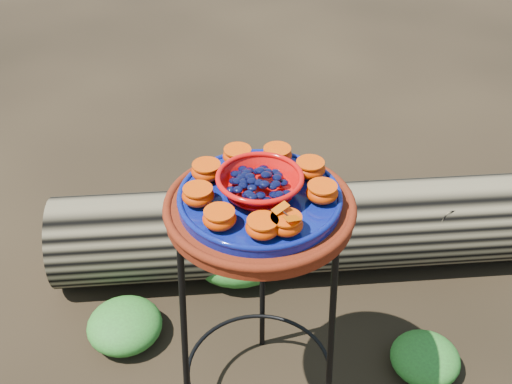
{
  "coord_description": "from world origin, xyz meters",
  "views": [
    {
      "loc": [
        0.05,
        -1.14,
        1.61
      ],
      "look_at": [
        -0.01,
        0.0,
        0.77
      ],
      "focal_mm": 45.0,
      "sensor_mm": 36.0,
      "label": 1
    }
  ],
  "objects_px": {
    "terracotta_saucer": "(260,209)",
    "cobalt_plate": "(260,199)",
    "driftwood_log": "(297,229)",
    "red_bowl": "(260,185)",
    "plant_stand": "(259,320)"
  },
  "relations": [
    {
      "from": "plant_stand",
      "to": "cobalt_plate",
      "type": "bearing_deg",
      "value": 0.0
    },
    {
      "from": "plant_stand",
      "to": "terracotta_saucer",
      "type": "height_order",
      "value": "terracotta_saucer"
    },
    {
      "from": "terracotta_saucer",
      "to": "cobalt_plate",
      "type": "relative_size",
      "value": 1.17
    },
    {
      "from": "red_bowl",
      "to": "driftwood_log",
      "type": "xyz_separation_m",
      "value": [
        0.11,
        0.61,
        -0.63
      ]
    },
    {
      "from": "cobalt_plate",
      "to": "driftwood_log",
      "type": "distance_m",
      "value": 0.85
    },
    {
      "from": "red_bowl",
      "to": "cobalt_plate",
      "type": "bearing_deg",
      "value": 0.0
    },
    {
      "from": "red_bowl",
      "to": "driftwood_log",
      "type": "height_order",
      "value": "red_bowl"
    },
    {
      "from": "plant_stand",
      "to": "red_bowl",
      "type": "xyz_separation_m",
      "value": [
        0.0,
        0.0,
        0.43
      ]
    },
    {
      "from": "plant_stand",
      "to": "terracotta_saucer",
      "type": "distance_m",
      "value": 0.37
    },
    {
      "from": "terracotta_saucer",
      "to": "driftwood_log",
      "type": "xyz_separation_m",
      "value": [
        0.11,
        0.61,
        -0.56
      ]
    },
    {
      "from": "plant_stand",
      "to": "red_bowl",
      "type": "relative_size",
      "value": 3.84
    },
    {
      "from": "terracotta_saucer",
      "to": "cobalt_plate",
      "type": "distance_m",
      "value": 0.03
    },
    {
      "from": "terracotta_saucer",
      "to": "red_bowl",
      "type": "distance_m",
      "value": 0.07
    },
    {
      "from": "cobalt_plate",
      "to": "red_bowl",
      "type": "height_order",
      "value": "red_bowl"
    },
    {
      "from": "red_bowl",
      "to": "terracotta_saucer",
      "type": "bearing_deg",
      "value": 0.0
    }
  ]
}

